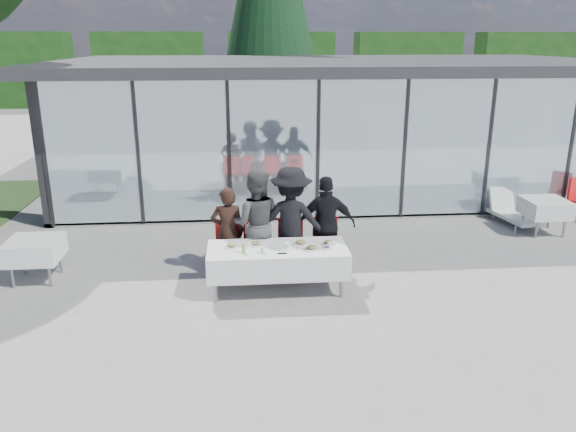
% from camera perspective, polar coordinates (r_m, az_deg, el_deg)
% --- Properties ---
extents(ground, '(90.00, 90.00, 0.00)m').
position_cam_1_polar(ground, '(9.02, -0.14, -8.56)').
color(ground, gray).
rests_on(ground, ground).
extents(pavilion, '(14.80, 8.80, 3.44)m').
position_cam_1_polar(pavilion, '(16.55, 4.49, 11.17)').
color(pavilion, gray).
rests_on(pavilion, ground).
extents(treeline, '(62.50, 2.00, 4.40)m').
position_cam_1_polar(treeline, '(36.14, -7.28, 14.59)').
color(treeline, '#133410').
rests_on(treeline, ground).
extents(dining_table, '(2.26, 0.96, 0.75)m').
position_cam_1_polar(dining_table, '(9.15, -1.08, -4.48)').
color(dining_table, white).
rests_on(dining_table, ground).
extents(diner_a, '(0.60, 0.60, 1.59)m').
position_cam_1_polar(diner_a, '(9.72, -6.12, -1.62)').
color(diner_a, black).
rests_on(diner_a, ground).
extents(diner_chair_a, '(0.44, 0.44, 0.97)m').
position_cam_1_polar(diner_chair_a, '(9.83, -6.07, -2.98)').
color(diner_chair_a, red).
rests_on(diner_chair_a, ground).
extents(diner_b, '(1.03, 1.03, 1.88)m').
position_cam_1_polar(diner_b, '(9.67, -3.28, -0.73)').
color(diner_b, '#4B4B4B').
rests_on(diner_b, ground).
extents(diner_chair_b, '(0.44, 0.44, 0.97)m').
position_cam_1_polar(diner_chair_b, '(9.83, -3.24, -2.90)').
color(diner_chair_b, red).
rests_on(diner_chair_b, ground).
extents(diner_c, '(1.46, 1.46, 1.92)m').
position_cam_1_polar(diner_c, '(9.70, 0.32, -0.52)').
color(diner_c, black).
rests_on(diner_c, ground).
extents(diner_chair_c, '(0.44, 0.44, 0.97)m').
position_cam_1_polar(diner_chair_c, '(9.87, 0.30, -2.80)').
color(diner_chair_c, red).
rests_on(diner_chair_c, ground).
extents(diner_d, '(1.06, 1.06, 1.74)m').
position_cam_1_polar(diner_d, '(9.80, 3.91, -0.92)').
color(diner_d, black).
rests_on(diner_d, ground).
extents(diner_chair_d, '(0.44, 0.44, 0.97)m').
position_cam_1_polar(diner_chair_d, '(9.94, 3.85, -2.69)').
color(diner_chair_d, red).
rests_on(diner_chair_d, ground).
extents(plate_a, '(0.24, 0.24, 0.07)m').
position_cam_1_polar(plate_a, '(9.13, -5.73, -3.00)').
color(plate_a, silver).
rests_on(plate_a, dining_table).
extents(plate_b, '(0.24, 0.24, 0.07)m').
position_cam_1_polar(plate_b, '(9.17, -3.28, -2.84)').
color(plate_b, silver).
rests_on(plate_b, dining_table).
extents(plate_c, '(0.24, 0.24, 0.07)m').
position_cam_1_polar(plate_c, '(9.21, 1.27, -2.73)').
color(plate_c, silver).
rests_on(plate_c, dining_table).
extents(plate_d, '(0.24, 0.24, 0.07)m').
position_cam_1_polar(plate_d, '(9.22, 4.17, -2.74)').
color(plate_d, silver).
rests_on(plate_d, dining_table).
extents(plate_extra, '(0.24, 0.24, 0.07)m').
position_cam_1_polar(plate_extra, '(8.98, 2.42, -3.27)').
color(plate_extra, silver).
rests_on(plate_extra, dining_table).
extents(juice_bottle, '(0.06, 0.06, 0.15)m').
position_cam_1_polar(juice_bottle, '(8.84, -4.52, -3.32)').
color(juice_bottle, '#90C552').
rests_on(juice_bottle, dining_table).
extents(drinking_glasses, '(1.15, 0.21, 0.10)m').
position_cam_1_polar(drinking_glasses, '(8.92, 0.90, -3.25)').
color(drinking_glasses, silver).
rests_on(drinking_glasses, dining_table).
extents(folded_eyeglasses, '(0.14, 0.03, 0.01)m').
position_cam_1_polar(folded_eyeglasses, '(8.81, -0.58, -3.81)').
color(folded_eyeglasses, black).
rests_on(folded_eyeglasses, dining_table).
extents(spare_table_left, '(0.86, 0.86, 0.74)m').
position_cam_1_polar(spare_table_left, '(10.45, -24.36, -3.16)').
color(spare_table_left, white).
rests_on(spare_table_left, ground).
extents(spare_table_right, '(0.86, 0.86, 0.74)m').
position_cam_1_polar(spare_table_right, '(13.06, 24.66, 0.75)').
color(spare_table_right, white).
rests_on(spare_table_right, ground).
extents(spare_chair_b, '(0.45, 0.45, 0.97)m').
position_cam_1_polar(spare_chair_b, '(14.50, 23.70, 2.35)').
color(spare_chair_b, red).
rests_on(spare_chair_b, ground).
extents(lounger, '(0.83, 1.42, 0.72)m').
position_cam_1_polar(lounger, '(13.63, 21.70, 0.47)').
color(lounger, silver).
rests_on(lounger, ground).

